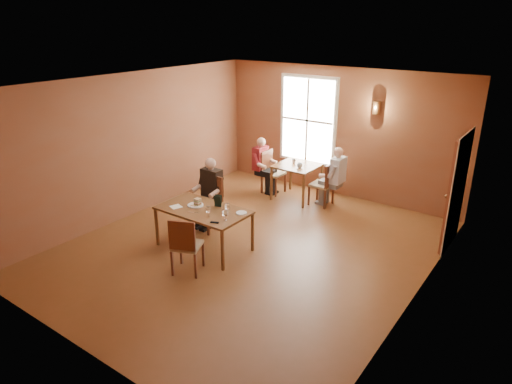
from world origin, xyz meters
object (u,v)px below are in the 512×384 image
Objects in this scene: diner_white at (323,177)px; chair_diner_main at (207,204)px; chair_diner_maroon at (274,172)px; chair_empty at (187,244)px; diner_main at (205,198)px; chair_diner_white at (322,184)px; diner_maroon at (273,167)px; main_table at (204,229)px; second_table at (297,182)px.

chair_diner_main is at bearing 152.66° from diner_white.
chair_empty is at bearing 12.59° from chair_diner_maroon.
diner_main is 1.36× the size of chair_diner_white.
chair_diner_white is at bearing 90.00° from diner_maroon.
diner_maroon reaches higher than chair_diner_main.
chair_empty is at bearing 173.84° from chair_diner_white.
chair_empty is 4.02m from chair_diner_maroon.
chair_empty is at bearing -67.01° from main_table.
chair_empty reaches higher than second_table.
chair_diner_white is (0.65, 0.00, 0.09)m from second_table.
chair_empty is 3.95m from chair_diner_white.
chair_empty is 1.00× the size of chair_diner_white.
chair_diner_white is 1.34m from diner_maroon.
main_table is at bearing 89.43° from chair_empty.
diner_maroon is (-0.57, 3.14, 0.26)m from main_table.
diner_white reaches higher than chair_empty.
main_table is at bearing 127.57° from chair_diner_main.
main_table is 0.83m from chair_diner_main.
chair_diner_main is at bearing 153.20° from chair_diner_white.
chair_diner_main is 1.66m from chair_empty.
chair_empty is (0.83, -1.41, -0.18)m from diner_main.
chair_diner_maroon reaches higher than second_table.
diner_main is 2.52m from diner_maroon.
diner_white is 1.34m from chair_diner_maroon.
chair_diner_main is 2.79m from chair_diner_white.
main_table is 3.25m from diner_white.
diner_maroon is at bearing 90.00° from chair_diner_white.
diner_maroon reaches higher than chair_diner_maroon.
chair_diner_main is 2.80m from diner_white.
diner_white reaches higher than diner_maroon.
chair_diner_main is 2.49m from diner_maroon.
diner_white is at bearing 90.00° from diner_maroon.
chair_diner_white is at bearing -116.52° from diner_main.
diner_main reaches higher than chair_diner_white.
diner_maroon is at bearing -90.00° from chair_diner_maroon.
diner_maroon is (-0.07, 2.49, 0.11)m from chair_diner_main.
second_table is 0.66m from chair_diner_maroon.
chair_diner_white is at bearing -116.80° from chair_diner_main.
chair_diner_maroon is at bearing 90.00° from chair_diner_white.
second_table is at bearing 88.05° from main_table.
diner_main is 1.32× the size of chair_diner_maroon.
chair_empty reaches higher than chair_diner_white.
chair_diner_main is 2.49m from chair_diner_maroon.
second_table is at bearing 90.00° from diner_maroon.
diner_white is 1.36m from diner_maroon.
chair_diner_maroon is (-0.04, 2.52, -0.17)m from diner_main.
diner_maroon is (-1.33, 0.00, 0.15)m from chair_diner_white.
chair_diner_main is 0.15m from diner_main.
chair_diner_white is 0.76× the size of diner_white.
chair_diner_maroon reaches higher than chair_empty.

